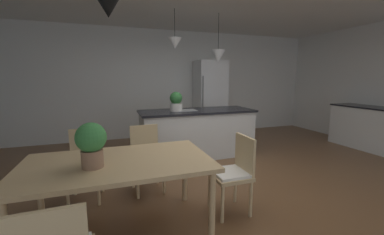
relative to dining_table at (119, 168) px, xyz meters
The scene contains 13 objects.
ground_plane 1.75m from the dining_table, 22.97° to the left, with size 10.00×8.40×0.04m, color brown.
wall_back_kitchen 4.22m from the dining_table, 69.11° to the left, with size 10.00×0.12×2.70m, color silver.
dining_table is the anchor object (origin of this frame).
chair_kitchen_end 1.24m from the dining_table, ahead, with size 0.40×0.40×0.87m.
chair_far_left 0.97m from the dining_table, 113.67° to the left, with size 0.43×0.43×0.87m.
chair_far_right 0.97m from the dining_table, 66.30° to the left, with size 0.43×0.43×0.87m.
kitchen_island 2.53m from the dining_table, 52.83° to the left, with size 2.19×0.83×0.91m.
refrigerator 4.26m from the dining_table, 55.15° to the left, with size 0.75×0.67×1.95m.
pendant_over_table 1.44m from the dining_table, 164.19° to the left, with size 0.24×0.24×0.69m.
pendant_over_island_main 2.70m from the dining_table, 61.35° to the left, with size 0.24×0.24×0.68m.
pendant_over_island_aux 3.05m from the dining_table, 45.86° to the left, with size 0.26×0.26×0.93m.
potted_plant_on_island 2.33m from the dining_table, 61.12° to the left, with size 0.23×0.23×0.36m.
potted_plant_on_table 0.37m from the dining_table, 155.03° to the right, with size 0.26×0.26×0.39m.
Camera 1 is at (-1.53, -2.86, 1.50)m, focal length 22.22 mm.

